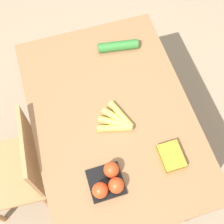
{
  "coord_description": "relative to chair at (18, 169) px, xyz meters",
  "views": [
    {
      "loc": [
        -0.69,
        0.21,
        2.27
      ],
      "look_at": [
        0.0,
        0.0,
        0.81
      ],
      "focal_mm": 50.0,
      "sensor_mm": 36.0,
      "label": 1
    }
  ],
  "objects": [
    {
      "name": "dining_table",
      "position": [
        0.03,
        -0.6,
        0.21
      ],
      "size": [
        1.22,
        0.85,
        0.78
      ],
      "color": "olive",
      "rests_on": "ground_plane"
    },
    {
      "name": "chair",
      "position": [
        0.0,
        0.0,
        0.0
      ],
      "size": [
        0.45,
        0.43,
        0.86
      ],
      "rotation": [
        0.0,
        0.0,
        3.08
      ],
      "color": "#A87547",
      "rests_on": "ground_plane"
    },
    {
      "name": "carrot_bag",
      "position": [
        -0.28,
        -0.81,
        0.34
      ],
      "size": [
        0.14,
        0.11,
        0.04
      ],
      "color": "orange",
      "rests_on": "dining_table"
    },
    {
      "name": "ground_plane",
      "position": [
        0.03,
        -0.6,
        -0.46
      ],
      "size": [
        12.0,
        12.0,
        0.0
      ],
      "primitive_type": "plane",
      "color": "gray"
    },
    {
      "name": "banana_bunch",
      "position": [
        -0.02,
        -0.61,
        0.34
      ],
      "size": [
        0.19,
        0.19,
        0.03
      ],
      "color": "brown",
      "rests_on": "dining_table"
    },
    {
      "name": "tomato_pack",
      "position": [
        -0.31,
        -0.47,
        0.36
      ],
      "size": [
        0.17,
        0.17,
        0.09
      ],
      "color": "black",
      "rests_on": "dining_table"
    },
    {
      "name": "cucumber_near",
      "position": [
        0.44,
        -0.76,
        0.35
      ],
      "size": [
        0.09,
        0.24,
        0.06
      ],
      "color": "#2D702D",
      "rests_on": "dining_table"
    }
  ]
}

